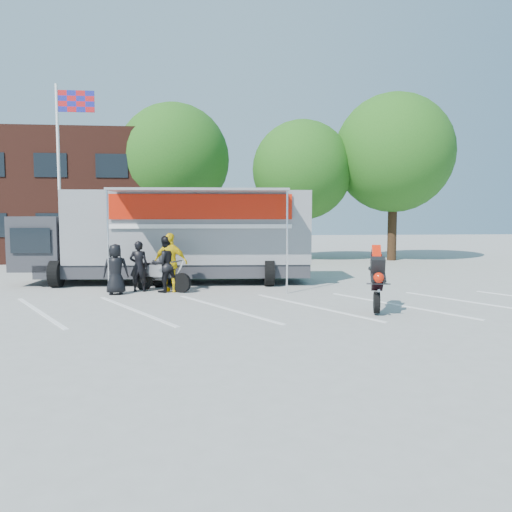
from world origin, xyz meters
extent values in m
plane|color=#9D9D98|center=(0.00, 0.00, 0.00)|extent=(100.00, 100.00, 0.00)
cube|color=white|center=(0.00, 1.00, 0.01)|extent=(18.09, 13.33, 0.01)
cube|color=#482017|center=(-10.00, 18.00, 3.50)|extent=(18.00, 8.00, 7.00)
cylinder|color=white|center=(-6.50, 10.00, 4.00)|extent=(0.12, 0.12, 8.00)
cube|color=red|center=(-5.70, 10.00, 7.30)|extent=(1.50, 0.04, 0.90)
cylinder|color=#382314|center=(-2.00, 16.00, 1.62)|extent=(0.50, 0.50, 3.24)
sphere|color=#194C13|center=(-2.00, 16.00, 5.58)|extent=(6.12, 6.12, 6.12)
cylinder|color=#382314|center=(5.00, 15.00, 1.44)|extent=(0.50, 0.50, 2.88)
sphere|color=#194C13|center=(5.00, 15.00, 4.96)|extent=(5.44, 5.44, 5.44)
cylinder|color=#382314|center=(10.00, 14.50, 1.71)|extent=(0.50, 0.50, 3.42)
sphere|color=#194C13|center=(10.00, 14.50, 5.89)|extent=(6.46, 6.46, 6.46)
imported|color=black|center=(-3.14, 3.75, 0.80)|extent=(0.84, 0.61, 1.60)
imported|color=black|center=(-2.49, 4.26, 0.83)|extent=(0.64, 0.45, 1.66)
imported|color=black|center=(-1.63, 4.08, 0.91)|extent=(1.09, 0.99, 1.83)
imported|color=yellow|center=(-1.45, 4.07, 0.96)|extent=(1.21, 0.77, 1.92)
camera|label=1|loc=(-0.35, -12.19, 2.48)|focal=35.00mm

